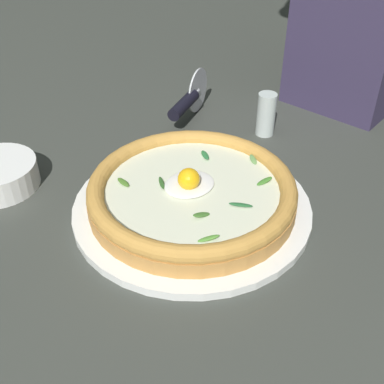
{
  "coord_description": "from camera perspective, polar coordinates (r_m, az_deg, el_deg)",
  "views": [
    {
      "loc": [
        -0.3,
        -0.45,
        0.43
      ],
      "look_at": [
        0.03,
        -0.03,
        0.03
      ],
      "focal_mm": 45.7,
      "sensor_mm": 36.0,
      "label": 1
    }
  ],
  "objects": [
    {
      "name": "ground_plane",
      "position": [
        0.7,
        -3.41,
        -2.6
      ],
      "size": [
        2.4,
        2.4,
        0.03
      ],
      "primitive_type": "cube",
      "color": "#3B3E38",
      "rests_on": "ground"
    },
    {
      "name": "pizza_plate",
      "position": [
        0.68,
        0.0,
        -1.74
      ],
      "size": [
        0.33,
        0.33,
        0.01
      ],
      "primitive_type": "cylinder",
      "color": "white",
      "rests_on": "ground"
    },
    {
      "name": "pizza",
      "position": [
        0.67,
        -0.0,
        0.03
      ],
      "size": [
        0.29,
        0.29,
        0.06
      ],
      "color": "#C68943",
      "rests_on": "pizza_plate"
    },
    {
      "name": "pizza_cutter",
      "position": [
        0.89,
        -0.39,
        10.71
      ],
      "size": [
        0.14,
        0.08,
        0.08
      ],
      "color": "silver",
      "rests_on": "ground"
    },
    {
      "name": "pepper_shaker",
      "position": [
        0.85,
        8.64,
        8.96
      ],
      "size": [
        0.03,
        0.03,
        0.08
      ],
      "primitive_type": "cylinder",
      "color": "silver",
      "rests_on": "ground"
    }
  ]
}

